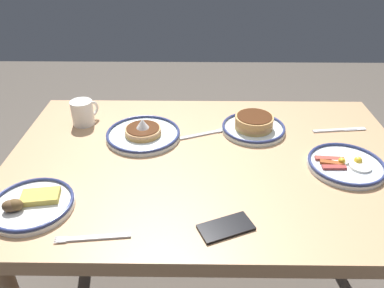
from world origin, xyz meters
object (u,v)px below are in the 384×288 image
plate_far_side (31,204)px  cell_phone (226,227)px  fork_near (92,238)px  butter_knife (339,130)px  fork_far (203,134)px  plate_near_main (346,165)px  plate_center_pancakes (254,126)px  coffee_mug (83,112)px  plate_far_companion (143,133)px

plate_far_side → cell_phone: bearing=172.3°
fork_near → butter_knife: same height
plate_far_side → fork_near: bearing=150.0°
cell_phone → fork_far: cell_phone is taller
plate_near_main → butter_knife: 0.26m
plate_center_pancakes → butter_knife: bearing=-178.8°
fork_far → cell_phone: bearing=96.4°
coffee_mug → fork_far: 0.48m
plate_far_companion → fork_near: plate_far_companion is taller
fork_near → butter_knife: size_ratio=0.93×
plate_near_main → coffee_mug: coffee_mug is taller
coffee_mug → fork_far: (-0.47, 0.09, -0.05)m
plate_center_pancakes → cell_phone: size_ratio=1.68×
plate_center_pancakes → fork_far: (0.19, 0.03, -0.02)m
butter_knife → plate_near_main: bearing=76.9°
cell_phone → fork_far: (0.06, -0.49, -0.00)m
plate_center_pancakes → butter_knife: plate_center_pancakes is taller
plate_center_pancakes → fork_far: 0.20m
plate_far_side → fork_near: size_ratio=1.20×
plate_center_pancakes → plate_far_companion: (0.42, 0.05, -0.01)m
plate_far_companion → butter_knife: 0.75m
coffee_mug → cell_phone: (-0.52, 0.58, -0.05)m
plate_center_pancakes → fork_far: bearing=9.6°
fork_near → plate_near_main: bearing=-156.7°
fork_far → plate_center_pancakes: bearing=-170.4°
plate_far_companion → coffee_mug: bearing=-23.1°
cell_phone → fork_near: (0.35, 0.04, -0.00)m
coffee_mug → fork_near: (-0.18, 0.62, -0.05)m
plate_center_pancakes → fork_near: size_ratio=1.23×
plate_near_main → butter_knife: size_ratio=1.18×
plate_center_pancakes → fork_near: 0.75m
plate_center_pancakes → plate_near_main: bearing=138.6°
cell_phone → butter_knife: 0.71m
plate_far_side → cell_phone: plate_far_side is taller
fork_near → cell_phone: bearing=-173.2°
coffee_mug → cell_phone: bearing=132.1°
fork_near → fork_far: same height
plate_far_companion → cell_phone: bearing=120.3°
plate_center_pancakes → fork_near: plate_center_pancakes is taller
coffee_mug → plate_far_companion: bearing=156.9°
coffee_mug → plate_near_main: bearing=162.6°
plate_far_side → butter_knife: bearing=-155.7°
plate_far_companion → plate_near_main: bearing=164.7°
plate_far_companion → plate_center_pancakes: bearing=-172.8°
cell_phone → fork_near: cell_phone is taller
plate_center_pancakes → plate_far_side: plate_center_pancakes is taller
plate_near_main → fork_near: 0.83m
plate_near_main → fork_far: bearing=-24.1°
plate_far_companion → fork_far: size_ratio=1.56×
plate_far_companion → cell_phone: size_ratio=1.91×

